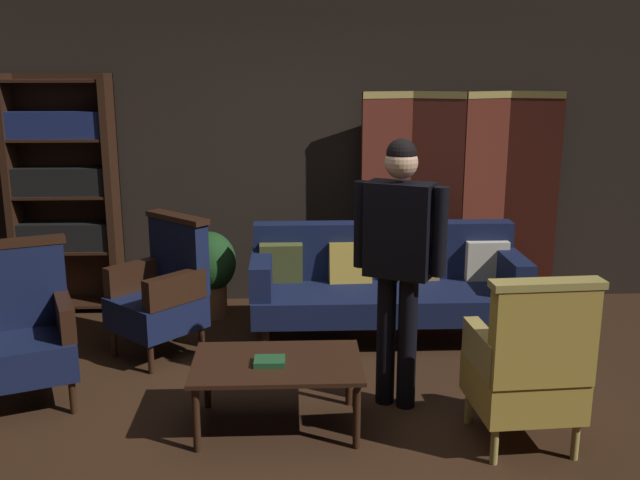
% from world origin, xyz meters
% --- Properties ---
extents(ground_plane, '(10.00, 10.00, 0.00)m').
position_xyz_m(ground_plane, '(0.00, 0.00, 0.00)').
color(ground_plane, '#331E11').
extents(back_wall, '(7.20, 0.10, 2.80)m').
position_xyz_m(back_wall, '(0.00, 2.45, 1.40)').
color(back_wall, black).
rests_on(back_wall, ground_plane).
extents(folding_screen, '(1.75, 0.22, 1.90)m').
position_xyz_m(folding_screen, '(1.29, 2.19, 0.99)').
color(folding_screen, '#5B2319').
rests_on(folding_screen, ground_plane).
extents(bookshelf, '(0.90, 0.32, 2.05)m').
position_xyz_m(bookshelf, '(-2.15, 2.19, 1.08)').
color(bookshelf, black).
rests_on(bookshelf, ground_plane).
extents(velvet_couch, '(2.12, 0.78, 0.88)m').
position_xyz_m(velvet_couch, '(0.55, 1.46, 0.46)').
color(velvet_couch, black).
rests_on(velvet_couch, ground_plane).
extents(coffee_table, '(1.00, 0.64, 0.42)m').
position_xyz_m(coffee_table, '(-0.29, -0.04, 0.37)').
color(coffee_table, black).
rests_on(coffee_table, ground_plane).
extents(armchair_gilt_accent, '(0.62, 0.61, 1.04)m').
position_xyz_m(armchair_gilt_accent, '(1.12, -0.33, 0.49)').
color(armchair_gilt_accent, tan).
rests_on(armchair_gilt_accent, ground_plane).
extents(armchair_wing_left, '(0.75, 0.75, 1.04)m').
position_xyz_m(armchair_wing_left, '(-1.89, 0.37, 0.49)').
color(armchair_wing_left, black).
rests_on(armchair_wing_left, ground_plane).
extents(armchair_wing_right, '(0.82, 0.82, 1.04)m').
position_xyz_m(armchair_wing_right, '(-1.15, 1.14, 0.49)').
color(armchair_wing_right, black).
rests_on(armchair_wing_right, ground_plane).
extents(standing_figure, '(0.54, 0.37, 1.70)m').
position_xyz_m(standing_figure, '(0.46, 0.23, 1.03)').
color(standing_figure, black).
rests_on(standing_figure, ground_plane).
extents(potted_plant, '(0.45, 0.45, 0.74)m').
position_xyz_m(potted_plant, '(-0.90, 1.95, 0.43)').
color(potted_plant, brown).
rests_on(potted_plant, ground_plane).
extents(book_green_cloth, '(0.18, 0.15, 0.03)m').
position_xyz_m(book_green_cloth, '(-0.33, -0.07, 0.44)').
color(book_green_cloth, '#1E4C28').
rests_on(book_green_cloth, coffee_table).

